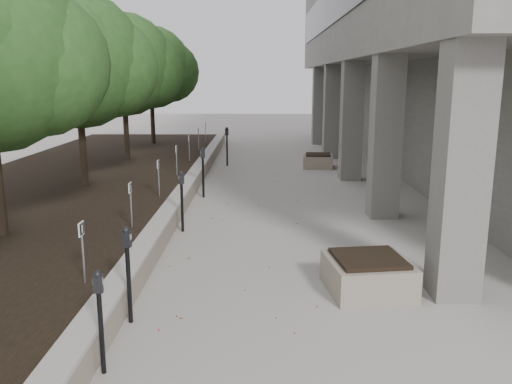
{
  "coord_description": "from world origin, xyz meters",
  "views": [
    {
      "loc": [
        0.32,
        -6.99,
        3.44
      ],
      "look_at": [
        0.21,
        5.04,
        0.83
      ],
      "focal_mm": 36.92,
      "sensor_mm": 36.0,
      "label": 1
    }
  ],
  "objects_px": {
    "crabapple_tree_3": "(79,90)",
    "parking_meter_5": "(227,147)",
    "parking_meter_2": "(128,275)",
    "planter_front": "(368,274)",
    "crabapple_tree_5": "(151,85)",
    "parking_meter_4": "(203,173)",
    "parking_meter_3": "(182,202)",
    "crabapple_tree_4": "(124,87)",
    "planter_back": "(318,161)",
    "parking_meter_1": "(101,323)"
  },
  "relations": [
    {
      "from": "parking_meter_2",
      "to": "planter_front",
      "type": "distance_m",
      "value": 3.84
    },
    {
      "from": "planter_back",
      "to": "parking_meter_4",
      "type": "bearing_deg",
      "value": -126.2
    },
    {
      "from": "parking_meter_2",
      "to": "parking_meter_3",
      "type": "xyz_separation_m",
      "value": [
        0.08,
        4.58,
        -0.01
      ]
    },
    {
      "from": "parking_meter_2",
      "to": "parking_meter_4",
      "type": "xyz_separation_m",
      "value": [
        0.19,
        8.1,
        0.03
      ]
    },
    {
      "from": "parking_meter_1",
      "to": "parking_meter_3",
      "type": "relative_size",
      "value": 0.92
    },
    {
      "from": "crabapple_tree_5",
      "to": "parking_meter_4",
      "type": "relative_size",
      "value": 3.66
    },
    {
      "from": "crabapple_tree_3",
      "to": "parking_meter_3",
      "type": "relative_size",
      "value": 3.86
    },
    {
      "from": "crabapple_tree_5",
      "to": "planter_front",
      "type": "xyz_separation_m",
      "value": [
        6.88,
        -16.84,
        -2.82
      ]
    },
    {
      "from": "crabapple_tree_4",
      "to": "parking_meter_3",
      "type": "bearing_deg",
      "value": -68.39
    },
    {
      "from": "crabapple_tree_5",
      "to": "parking_meter_4",
      "type": "distance_m",
      "value": 10.74
    },
    {
      "from": "parking_meter_2",
      "to": "parking_meter_4",
      "type": "relative_size",
      "value": 0.97
    },
    {
      "from": "crabapple_tree_3",
      "to": "parking_meter_2",
      "type": "bearing_deg",
      "value": -67.88
    },
    {
      "from": "crabapple_tree_4",
      "to": "parking_meter_4",
      "type": "bearing_deg",
      "value": -54.92
    },
    {
      "from": "crabapple_tree_4",
      "to": "parking_meter_1",
      "type": "xyz_separation_m",
      "value": [
        3.25,
        -14.33,
        -2.47
      ]
    },
    {
      "from": "parking_meter_4",
      "to": "planter_front",
      "type": "height_order",
      "value": "parking_meter_4"
    },
    {
      "from": "crabapple_tree_4",
      "to": "parking_meter_5",
      "type": "bearing_deg",
      "value": 12.34
    },
    {
      "from": "parking_meter_4",
      "to": "parking_meter_5",
      "type": "relative_size",
      "value": 0.96
    },
    {
      "from": "parking_meter_3",
      "to": "parking_meter_5",
      "type": "relative_size",
      "value": 0.91
    },
    {
      "from": "parking_meter_4",
      "to": "planter_back",
      "type": "height_order",
      "value": "parking_meter_4"
    },
    {
      "from": "parking_meter_3",
      "to": "parking_meter_2",
      "type": "bearing_deg",
      "value": -113.05
    },
    {
      "from": "parking_meter_5",
      "to": "planter_front",
      "type": "bearing_deg",
      "value": -69.53
    },
    {
      "from": "crabapple_tree_4",
      "to": "parking_meter_1",
      "type": "relative_size",
      "value": 4.2
    },
    {
      "from": "crabapple_tree_4",
      "to": "parking_meter_5",
      "type": "relative_size",
      "value": 3.52
    },
    {
      "from": "parking_meter_1",
      "to": "parking_meter_3",
      "type": "distance_m",
      "value": 5.92
    },
    {
      "from": "parking_meter_2",
      "to": "parking_meter_5",
      "type": "distance_m",
      "value": 13.83
    },
    {
      "from": "parking_meter_1",
      "to": "parking_meter_2",
      "type": "height_order",
      "value": "parking_meter_2"
    },
    {
      "from": "crabapple_tree_4",
      "to": "parking_meter_2",
      "type": "height_order",
      "value": "crabapple_tree_4"
    },
    {
      "from": "planter_back",
      "to": "parking_meter_2",
      "type": "bearing_deg",
      "value": -107.0
    },
    {
      "from": "crabapple_tree_5",
      "to": "parking_meter_1",
      "type": "relative_size",
      "value": 4.2
    },
    {
      "from": "parking_meter_4",
      "to": "planter_back",
      "type": "distance_m",
      "value": 6.68
    },
    {
      "from": "parking_meter_4",
      "to": "parking_meter_3",
      "type": "bearing_deg",
      "value": -107.33
    },
    {
      "from": "parking_meter_2",
      "to": "parking_meter_4",
      "type": "height_order",
      "value": "parking_meter_4"
    },
    {
      "from": "parking_meter_4",
      "to": "parking_meter_5",
      "type": "height_order",
      "value": "parking_meter_5"
    },
    {
      "from": "parking_meter_3",
      "to": "parking_meter_4",
      "type": "xyz_separation_m",
      "value": [
        0.1,
        3.52,
        0.04
      ]
    },
    {
      "from": "planter_front",
      "to": "parking_meter_4",
      "type": "bearing_deg",
      "value": 116.39
    },
    {
      "from": "parking_meter_1",
      "to": "parking_meter_3",
      "type": "xyz_separation_m",
      "value": [
        0.08,
        5.91,
        0.06
      ]
    },
    {
      "from": "crabapple_tree_3",
      "to": "crabapple_tree_5",
      "type": "distance_m",
      "value": 10.0
    },
    {
      "from": "crabapple_tree_5",
      "to": "planter_front",
      "type": "height_order",
      "value": "crabapple_tree_5"
    },
    {
      "from": "crabapple_tree_3",
      "to": "parking_meter_4",
      "type": "height_order",
      "value": "crabapple_tree_3"
    },
    {
      "from": "crabapple_tree_3",
      "to": "parking_meter_5",
      "type": "height_order",
      "value": "crabapple_tree_3"
    },
    {
      "from": "parking_meter_3",
      "to": "parking_meter_5",
      "type": "height_order",
      "value": "parking_meter_5"
    },
    {
      "from": "crabapple_tree_3",
      "to": "crabapple_tree_4",
      "type": "height_order",
      "value": "same"
    },
    {
      "from": "parking_meter_5",
      "to": "crabapple_tree_5",
      "type": "bearing_deg",
      "value": 138.86
    },
    {
      "from": "planter_front",
      "to": "parking_meter_5",
      "type": "bearing_deg",
      "value": 103.77
    },
    {
      "from": "crabapple_tree_3",
      "to": "parking_meter_4",
      "type": "relative_size",
      "value": 3.66
    },
    {
      "from": "parking_meter_1",
      "to": "parking_meter_4",
      "type": "bearing_deg",
      "value": 79.92
    },
    {
      "from": "crabapple_tree_4",
      "to": "planter_back",
      "type": "xyz_separation_m",
      "value": [
        7.37,
        0.48,
        -2.85
      ]
    },
    {
      "from": "parking_meter_4",
      "to": "parking_meter_2",
      "type": "bearing_deg",
      "value": -106.99
    },
    {
      "from": "crabapple_tree_5",
      "to": "planter_back",
      "type": "relative_size",
      "value": 4.78
    },
    {
      "from": "crabapple_tree_5",
      "to": "parking_meter_5",
      "type": "height_order",
      "value": "crabapple_tree_5"
    }
  ]
}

